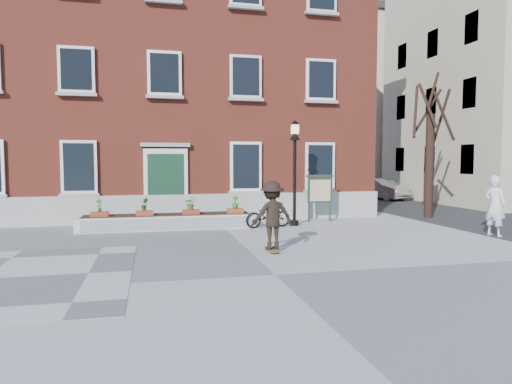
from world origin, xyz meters
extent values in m
plane|color=#9D9D9F|center=(0.00, 0.00, 0.00)|extent=(100.00, 100.00, 0.00)
imported|color=black|center=(1.57, 6.70, 0.45)|extent=(1.80, 0.86, 0.91)
imported|color=#AAADAF|center=(11.47, 16.77, 0.66)|extent=(2.46, 4.21, 1.31)
imported|color=silver|center=(8.23, 3.23, 0.99)|extent=(0.64, 0.82, 1.97)
cube|color=#983A29|center=(-2.00, 14.00, 6.00)|extent=(18.00, 10.00, 12.00)
cube|color=#A7A7A2|center=(-2.00, 8.88, 0.55)|extent=(18.00, 0.24, 1.10)
cube|color=gray|center=(-2.00, 8.75, 0.10)|extent=(2.60, 0.80, 0.20)
cube|color=#989893|center=(-2.00, 8.90, 0.30)|extent=(2.20, 0.50, 0.20)
cube|color=silver|center=(-2.00, 8.92, 1.65)|extent=(1.70, 0.12, 2.50)
cube|color=#143721|center=(-2.00, 8.87, 1.55)|extent=(1.40, 0.06, 2.30)
cube|color=#9A9A95|center=(-2.00, 8.88, 3.05)|extent=(1.90, 0.25, 0.15)
cube|color=silver|center=(-5.20, 8.90, 2.20)|extent=(1.30, 0.10, 2.00)
cube|color=black|center=(-5.20, 8.85, 2.20)|extent=(1.08, 0.04, 1.78)
cube|color=#A1A19C|center=(-5.20, 8.84, 1.14)|extent=(1.44, 0.20, 0.12)
cube|color=silver|center=(-5.20, 8.90, 5.80)|extent=(1.30, 0.10, 1.70)
cube|color=black|center=(-5.20, 8.85, 5.80)|extent=(1.08, 0.04, 1.48)
cube|color=#9F9F9A|center=(-5.20, 8.84, 4.89)|extent=(1.44, 0.20, 0.12)
cube|color=white|center=(-2.00, 8.90, 5.80)|extent=(1.30, 0.10, 1.70)
cube|color=black|center=(-2.00, 8.85, 5.80)|extent=(1.08, 0.04, 1.48)
cube|color=#A2A29D|center=(-2.00, 8.84, 4.89)|extent=(1.44, 0.20, 0.12)
cube|color=#A7A7A1|center=(-2.00, 8.84, 8.49)|extent=(1.44, 0.20, 0.12)
cube|color=white|center=(1.20, 8.90, 2.20)|extent=(1.30, 0.10, 2.00)
cube|color=black|center=(1.20, 8.85, 2.20)|extent=(1.08, 0.04, 1.78)
cube|color=#ADACA7|center=(1.20, 8.84, 1.14)|extent=(1.44, 0.20, 0.12)
cube|color=silver|center=(1.20, 8.90, 5.80)|extent=(1.30, 0.10, 1.70)
cube|color=black|center=(1.20, 8.85, 5.80)|extent=(1.08, 0.04, 1.48)
cube|color=#A1A19C|center=(1.20, 8.84, 4.89)|extent=(1.44, 0.20, 0.12)
cube|color=gray|center=(1.20, 8.84, 8.49)|extent=(1.44, 0.20, 0.12)
cube|color=white|center=(4.40, 8.90, 2.20)|extent=(1.30, 0.10, 2.00)
cube|color=black|center=(4.40, 8.85, 2.20)|extent=(1.08, 0.04, 1.78)
cube|color=gray|center=(4.40, 8.84, 1.14)|extent=(1.44, 0.20, 0.12)
cube|color=white|center=(4.40, 8.90, 5.80)|extent=(1.30, 0.10, 1.70)
cube|color=black|center=(4.40, 8.85, 5.80)|extent=(1.08, 0.04, 1.48)
cube|color=#A0A09B|center=(4.40, 8.84, 4.89)|extent=(1.44, 0.20, 0.12)
cube|color=#A4A49F|center=(4.40, 8.84, 8.49)|extent=(1.44, 0.20, 0.12)
cube|color=silver|center=(-2.00, 7.20, 0.25)|extent=(6.20, 1.10, 0.50)
cube|color=silver|center=(-2.00, 6.64, 0.25)|extent=(5.80, 0.02, 0.40)
cube|color=black|center=(-2.00, 7.20, 0.50)|extent=(5.80, 0.90, 0.06)
cube|color=brown|center=(-4.30, 6.95, 0.60)|extent=(0.60, 0.25, 0.20)
imported|color=#31631D|center=(-4.30, 6.95, 0.92)|extent=(0.24, 0.24, 0.45)
cube|color=#91371F|center=(-2.80, 6.95, 0.60)|extent=(0.60, 0.25, 0.20)
imported|color=#28601C|center=(-2.80, 6.95, 0.92)|extent=(0.25, 0.25, 0.45)
cube|color=maroon|center=(-1.20, 6.95, 0.60)|extent=(0.60, 0.25, 0.20)
imported|color=#2E5D1C|center=(-1.20, 6.95, 0.92)|extent=(0.40, 0.40, 0.45)
cube|color=brown|center=(0.40, 6.95, 0.60)|extent=(0.60, 0.25, 0.20)
imported|color=#326F21|center=(0.40, 6.95, 0.92)|extent=(0.25, 0.25, 0.45)
cylinder|color=black|center=(9.00, 8.00, 2.20)|extent=(0.36, 0.36, 4.40)
cylinder|color=#2E2114|center=(9.51, 8.00, 4.29)|extent=(0.12, 1.12, 2.23)
cylinder|color=black|center=(9.17, 8.52, 4.55)|extent=(1.18, 0.49, 1.97)
cylinder|color=black|center=(8.51, 8.36, 4.55)|extent=(0.88, 1.14, 2.35)
cylinder|color=black|center=(8.70, 7.78, 4.73)|extent=(0.60, 0.77, 1.90)
cylinder|color=#312216|center=(9.20, 7.37, 4.24)|extent=(1.39, 0.55, 1.95)
cylinder|color=#321F16|center=(9.16, 8.13, 5.37)|extent=(0.43, 0.48, 1.58)
cube|color=#343436|center=(12.00, 18.00, 0.00)|extent=(8.00, 36.00, 0.01)
cube|color=#BCB497|center=(18.00, 14.00, 7.00)|extent=(10.00, 11.00, 14.00)
cube|color=beige|center=(18.00, 26.00, 6.50)|extent=(10.00, 11.00, 13.00)
cube|color=#3D3835|center=(18.00, 26.00, 13.25)|extent=(10.40, 11.40, 0.50)
cube|color=black|center=(13.04, 10.80, 2.50)|extent=(0.08, 1.00, 1.50)
cube|color=black|center=(13.04, 14.00, 2.50)|extent=(0.08, 1.00, 1.50)
cube|color=black|center=(13.04, 17.20, 2.50)|extent=(0.08, 1.00, 1.50)
cube|color=black|center=(13.04, 10.80, 5.80)|extent=(0.08, 1.00, 1.50)
cube|color=black|center=(13.04, 14.00, 5.80)|extent=(0.08, 1.00, 1.50)
cube|color=black|center=(13.04, 17.20, 5.80)|extent=(0.08, 1.00, 1.50)
cube|color=black|center=(13.04, 10.80, 9.00)|extent=(0.08, 1.00, 1.50)
cube|color=black|center=(13.04, 14.00, 9.00)|extent=(0.08, 1.00, 1.50)
cube|color=black|center=(13.04, 17.20, 9.00)|extent=(0.08, 1.00, 1.50)
cylinder|color=black|center=(2.66, 6.97, 0.10)|extent=(0.32, 0.32, 0.20)
cylinder|color=black|center=(2.66, 6.97, 1.60)|extent=(0.12, 0.12, 3.20)
cone|color=black|center=(2.66, 6.97, 3.35)|extent=(0.40, 0.40, 0.30)
cube|color=beige|center=(2.66, 6.97, 3.60)|extent=(0.24, 0.24, 0.34)
cone|color=black|center=(2.66, 6.97, 3.85)|extent=(0.40, 0.40, 0.16)
cylinder|color=#183020|center=(3.54, 7.83, 0.90)|extent=(0.08, 0.08, 1.80)
cylinder|color=#1A3425|center=(4.44, 7.83, 0.90)|extent=(0.08, 0.08, 1.80)
cube|color=#1B3626|center=(3.99, 7.83, 1.25)|extent=(1.00, 0.10, 1.00)
cube|color=beige|center=(3.99, 7.77, 1.25)|extent=(0.85, 0.02, 0.85)
cube|color=#35302E|center=(3.99, 7.83, 1.82)|extent=(1.10, 0.16, 0.10)
cube|color=brown|center=(0.58, 2.42, 0.06)|extent=(0.22, 0.78, 0.03)
cylinder|color=black|center=(0.49, 2.14, 0.03)|extent=(0.03, 0.05, 0.05)
cylinder|color=black|center=(0.67, 2.14, 0.03)|extent=(0.03, 0.05, 0.05)
cylinder|color=black|center=(0.49, 2.70, 0.03)|extent=(0.03, 0.05, 0.05)
cylinder|color=black|center=(0.67, 2.70, 0.03)|extent=(0.03, 0.05, 0.05)
imported|color=black|center=(0.58, 2.42, 0.99)|extent=(1.25, 0.81, 1.82)
camera|label=1|loc=(-2.55, -9.28, 2.45)|focal=32.00mm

